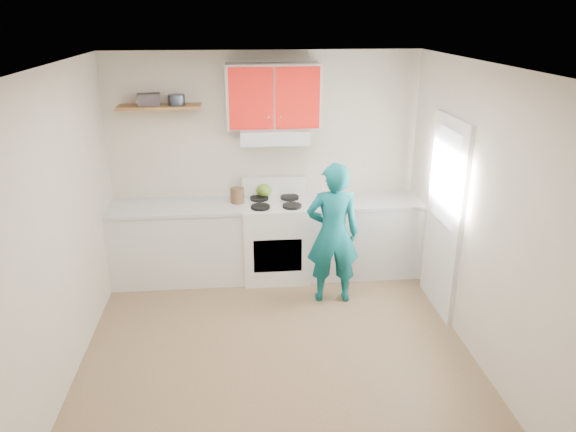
{
  "coord_description": "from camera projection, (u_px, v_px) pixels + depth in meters",
  "views": [
    {
      "loc": [
        -0.3,
        -4.25,
        2.99
      ],
      "look_at": [
        0.15,
        0.55,
        1.15
      ],
      "focal_mm": 33.46,
      "sensor_mm": 36.0,
      "label": 1
    }
  ],
  "objects": [
    {
      "name": "stove",
      "position": [
        276.0,
        240.0,
        6.36
      ],
      "size": [
        0.76,
        0.65,
        0.92
      ],
      "primitive_type": "cube",
      "color": "white",
      "rests_on": "floor"
    },
    {
      "name": "door_glass",
      "position": [
        446.0,
        177.0,
        5.34
      ],
      "size": [
        0.01,
        0.55,
        0.95
      ],
      "primitive_type": "cube",
      "color": "white",
      "rests_on": "door"
    },
    {
      "name": "right_wall",
      "position": [
        479.0,
        216.0,
        4.74
      ],
      "size": [
        0.04,
        3.8,
        2.6
      ],
      "primitive_type": "cube",
      "color": "beige",
      "rests_on": "floor"
    },
    {
      "name": "ceiling",
      "position": [
        275.0,
        66.0,
        4.12
      ],
      "size": [
        3.6,
        3.8,
        0.04
      ],
      "primitive_type": "cube",
      "color": "white",
      "rests_on": "floor"
    },
    {
      "name": "door",
      "position": [
        444.0,
        217.0,
        5.49
      ],
      "size": [
        0.05,
        0.85,
        2.05
      ],
      "primitive_type": "cube",
      "color": "white",
      "rests_on": "floor"
    },
    {
      "name": "counter_right",
      "position": [
        361.0,
        236.0,
        6.48
      ],
      "size": [
        1.32,
        0.6,
        0.9
      ],
      "primitive_type": "cube",
      "color": "silver",
      "rests_on": "floor"
    },
    {
      "name": "floor",
      "position": [
        278.0,
        351.0,
        5.05
      ],
      "size": [
        3.8,
        3.8,
        0.0
      ],
      "primitive_type": "plane",
      "color": "brown",
      "rests_on": "ground"
    },
    {
      "name": "crock",
      "position": [
        237.0,
        196.0,
        6.19
      ],
      "size": [
        0.21,
        0.21,
        0.19
      ],
      "primitive_type": "cylinder",
      "rotation": [
        0.0,
        0.0,
        -0.43
      ],
      "color": "#4F3822",
      "rests_on": "counter_left"
    },
    {
      "name": "books",
      "position": [
        149.0,
        99.0,
        5.81
      ],
      "size": [
        0.27,
        0.21,
        0.13
      ],
      "primitive_type": "cube",
      "rotation": [
        0.0,
        0.0,
        0.15
      ],
      "color": "#383133",
      "rests_on": "shelf"
    },
    {
      "name": "person",
      "position": [
        333.0,
        234.0,
        5.7
      ],
      "size": [
        0.59,
        0.4,
        1.56
      ],
      "primitive_type": "imported",
      "rotation": [
        0.0,
        0.0,
        3.09
      ],
      "color": "#0A5B62",
      "rests_on": "floor"
    },
    {
      "name": "kettle",
      "position": [
        264.0,
        190.0,
        6.39
      ],
      "size": [
        0.23,
        0.23,
        0.17
      ],
      "primitive_type": "ellipsoid",
      "rotation": [
        0.0,
        0.0,
        0.18
      ],
      "color": "#587D23",
      "rests_on": "stove"
    },
    {
      "name": "left_wall",
      "position": [
        59.0,
        231.0,
        4.43
      ],
      "size": [
        0.04,
        3.8,
        2.6
      ],
      "primitive_type": "cube",
      "color": "beige",
      "rests_on": "floor"
    },
    {
      "name": "upper_cabinets",
      "position": [
        273.0,
        96.0,
        5.91
      ],
      "size": [
        1.02,
        0.33,
        0.7
      ],
      "primitive_type": "cube",
      "color": "red",
      "rests_on": "back_wall"
    },
    {
      "name": "range_hood",
      "position": [
        274.0,
        135.0,
        6.01
      ],
      "size": [
        0.76,
        0.44,
        0.15
      ],
      "primitive_type": "cube",
      "color": "silver",
      "rests_on": "back_wall"
    },
    {
      "name": "shelf",
      "position": [
        159.0,
        107.0,
        5.85
      ],
      "size": [
        0.9,
        0.3,
        0.04
      ],
      "primitive_type": "cube",
      "color": "brown",
      "rests_on": "back_wall"
    },
    {
      "name": "back_wall",
      "position": [
        265.0,
        164.0,
        6.35
      ],
      "size": [
        3.6,
        0.04,
        2.6
      ],
      "primitive_type": "cube",
      "color": "beige",
      "rests_on": "floor"
    },
    {
      "name": "tin",
      "position": [
        177.0,
        100.0,
        5.83
      ],
      "size": [
        0.24,
        0.24,
        0.11
      ],
      "primitive_type": "cylinder",
      "rotation": [
        0.0,
        0.0,
        -0.36
      ],
      "color": "#333D4C",
      "rests_on": "shelf"
    },
    {
      "name": "silicone_mat",
      "position": [
        404.0,
        200.0,
        6.34
      ],
      "size": [
        0.33,
        0.28,
        0.01
      ],
      "primitive_type": "cube",
      "rotation": [
        0.0,
        0.0,
        -0.14
      ],
      "color": "red",
      "rests_on": "counter_right"
    },
    {
      "name": "front_wall",
      "position": [
        303.0,
        356.0,
        2.82
      ],
      "size": [
        3.6,
        0.04,
        2.6
      ],
      "primitive_type": "cube",
      "color": "beige",
      "rests_on": "floor"
    },
    {
      "name": "cutting_board",
      "position": [
        353.0,
        200.0,
        6.33
      ],
      "size": [
        0.36,
        0.31,
        0.02
      ],
      "primitive_type": "cube",
      "rotation": [
        0.0,
        0.0,
        0.33
      ],
      "color": "olive",
      "rests_on": "counter_right"
    },
    {
      "name": "counter_left",
      "position": [
        179.0,
        243.0,
        6.28
      ],
      "size": [
        1.52,
        0.6,
        0.9
      ],
      "primitive_type": "cube",
      "color": "silver",
      "rests_on": "floor"
    }
  ]
}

